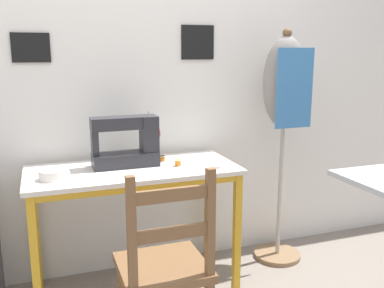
{
  "coord_description": "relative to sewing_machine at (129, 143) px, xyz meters",
  "views": [
    {
      "loc": [
        -0.47,
        -2.06,
        1.41
      ],
      "look_at": [
        0.35,
        0.24,
        0.88
      ],
      "focal_mm": 40.0,
      "sensor_mm": 36.0,
      "label": 1
    }
  ],
  "objects": [
    {
      "name": "wall_back",
      "position": [
        0.01,
        0.28,
        0.38
      ],
      "size": [
        10.0,
        0.06,
        2.55
      ],
      "color": "silver",
      "rests_on": "ground_plane"
    },
    {
      "name": "sewing_table",
      "position": [
        0.01,
        -0.07,
        -0.23
      ],
      "size": [
        1.18,
        0.53,
        0.76
      ],
      "color": "silver",
      "rests_on": "ground_plane"
    },
    {
      "name": "sewing_machine",
      "position": [
        0.0,
        0.0,
        0.0
      ],
      "size": [
        0.39,
        0.16,
        0.31
      ],
      "color": "#28282D",
      "rests_on": "sewing_table"
    },
    {
      "name": "fabric_bowl",
      "position": [
        -0.43,
        -0.14,
        -0.11
      ],
      "size": [
        0.13,
        0.13,
        0.05
      ],
      "color": "silver",
      "rests_on": "sewing_table"
    },
    {
      "name": "scissors",
      "position": [
        0.46,
        -0.23,
        -0.13
      ],
      "size": [
        0.13,
        0.04,
        0.01
      ],
      "color": "silver",
      "rests_on": "sewing_table"
    },
    {
      "name": "thread_spool_near_machine",
      "position": [
        0.21,
        0.04,
        -0.12
      ],
      "size": [
        0.04,
        0.04,
        0.03
      ],
      "color": "orange",
      "rests_on": "sewing_table"
    },
    {
      "name": "thread_spool_mid_table",
      "position": [
        0.26,
        -0.1,
        -0.12
      ],
      "size": [
        0.04,
        0.04,
        0.04
      ],
      "color": "orange",
      "rests_on": "sewing_table"
    },
    {
      "name": "wooden_chair",
      "position": [
        0.02,
        -0.66,
        -0.46
      ],
      "size": [
        0.4,
        0.38,
        0.93
      ],
      "color": "brown",
      "rests_on": "ground_plane"
    },
    {
      "name": "dress_form",
      "position": [
        1.03,
        0.02,
        0.22
      ],
      "size": [
        0.32,
        0.32,
        1.56
      ],
      "color": "#846647",
      "rests_on": "ground_plane"
    }
  ]
}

